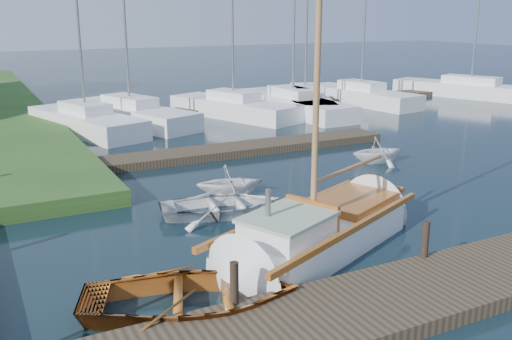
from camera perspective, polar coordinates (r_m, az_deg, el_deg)
name	(u,v)px	position (r m, az deg, el deg)	size (l,w,h in m)	color
ground	(256,211)	(16.01, 0.00, -4.14)	(160.00, 160.00, 0.00)	black
near_dock	(400,298)	(11.38, 14.25, -12.29)	(18.00, 2.20, 0.30)	#32291C
far_dock	(226,151)	(22.43, -3.03, 1.94)	(14.00, 1.60, 0.30)	#32291C
pontoon	(283,104)	(34.33, 2.68, 6.62)	(30.00, 1.60, 0.30)	#32291C
mooring_post_1	(234,283)	(10.38, -2.18, -11.22)	(0.16, 0.16, 0.80)	black
mooring_post_2	(425,239)	(12.77, 16.57, -6.65)	(0.16, 0.16, 0.80)	black
sailboat	(321,234)	(13.59, 6.52, -6.33)	(7.33, 4.69, 9.83)	white
dinghy	(192,291)	(10.78, -6.47, -11.94)	(2.89, 4.04, 0.84)	#994B1C
tender_a	(221,202)	(15.73, -3.49, -3.21)	(2.39, 3.35, 0.69)	white
tender_b	(230,179)	(17.23, -2.66, -0.90)	(1.73, 2.01, 1.06)	white
tender_d	(378,148)	(21.57, 12.13, 2.12)	(1.76, 2.04, 1.07)	white
marina_boat_0	(86,120)	(27.78, -16.65, 4.83)	(4.34, 7.90, 11.88)	white
marina_boat_1	(130,113)	(29.40, -12.47, 5.61)	(5.02, 8.82, 9.33)	white
marina_boat_2	(233,106)	(30.72, -2.28, 6.39)	(4.83, 8.13, 10.68)	white
marina_boat_3	(293,103)	(32.02, 3.69, 6.73)	(2.52, 9.29, 11.42)	white
marina_boat_4	(305,100)	(33.16, 4.93, 7.02)	(5.28, 8.54, 11.80)	white
marina_boat_5	(361,95)	(35.75, 10.46, 7.43)	(3.34, 8.25, 12.22)	white
marina_boat_7	(470,89)	(40.57, 20.65, 7.61)	(5.72, 10.30, 11.99)	white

